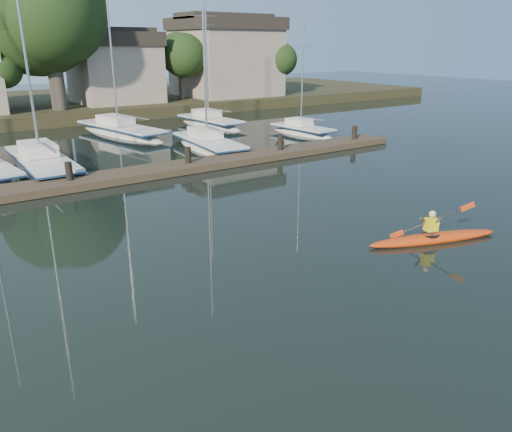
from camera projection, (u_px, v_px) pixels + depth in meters
ground at (330, 287)px, 13.47m from camera, size 160.00×160.00×0.00m
kayak at (433, 236)px, 16.53m from camera, size 4.72×2.12×1.52m
dock at (133, 174)px, 24.27m from camera, size 34.00×2.00×1.80m
sailboat_2 at (43, 173)px, 26.17m from camera, size 2.29×9.80×16.22m
sailboat_3 at (209, 152)px, 31.11m from camera, size 2.92×8.50×13.44m
sailboat_4 at (302, 136)px, 36.35m from camera, size 2.39×6.33×10.53m
sailboat_6 at (121, 137)px, 36.13m from camera, size 4.26×10.91×16.98m
sailboat_7 at (210, 128)px, 39.97m from camera, size 2.82×8.28×13.10m
shore at (37, 79)px, 44.57m from camera, size 90.00×25.25×12.75m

